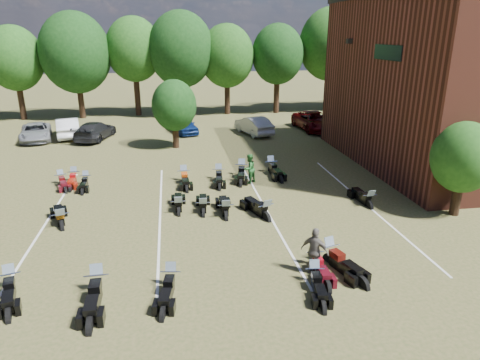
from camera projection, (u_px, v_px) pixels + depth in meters
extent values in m
plane|color=brown|center=(234.00, 241.00, 17.38)|extent=(160.00, 160.00, 0.00)
imported|color=silver|center=(68.00, 127.00, 34.45)|extent=(2.68, 5.01, 1.57)
imported|color=gray|center=(36.00, 132.00, 33.42)|extent=(3.16, 5.11, 1.32)
imported|color=black|center=(95.00, 131.00, 33.72)|extent=(3.11, 5.18, 1.40)
imported|color=navy|center=(184.00, 125.00, 35.90)|extent=(2.62, 4.32, 1.38)
imported|color=#9D9D99|center=(254.00, 125.00, 35.46)|extent=(2.77, 4.75, 1.48)
imported|color=#4F0407|center=(314.00, 121.00, 37.00)|extent=(2.95, 5.72, 1.54)
imported|color=#3E3F44|center=(332.00, 120.00, 37.71)|extent=(2.78, 5.27, 1.46)
imported|color=#286D2D|center=(249.00, 169.00, 23.82)|extent=(1.03, 1.01, 1.67)
imported|color=#615A53|center=(315.00, 251.00, 14.74)|extent=(1.04, 0.97, 1.72)
cube|color=black|center=(349.00, 41.00, 27.55)|extent=(0.30, 0.40, 0.30)
cube|color=black|center=(388.00, 52.00, 23.06)|extent=(0.06, 3.00, 0.80)
cylinder|color=black|center=(27.00, 98.00, 41.35)|extent=(0.58, 0.58, 4.08)
ellipsoid|color=#1E4C19|center=(19.00, 52.00, 39.95)|extent=(6.00, 6.00, 6.90)
cylinder|color=black|center=(80.00, 97.00, 42.11)|extent=(0.57, 0.58, 4.08)
ellipsoid|color=#1E4C19|center=(75.00, 51.00, 40.71)|extent=(6.00, 6.00, 6.90)
cylinder|color=black|center=(132.00, 96.00, 42.87)|extent=(0.57, 0.58, 4.08)
ellipsoid|color=#1E4C19|center=(129.00, 51.00, 41.47)|extent=(6.00, 6.00, 6.90)
cylinder|color=black|center=(182.00, 95.00, 43.62)|extent=(0.58, 0.58, 4.08)
ellipsoid|color=#1E4C19|center=(181.00, 51.00, 42.23)|extent=(6.00, 6.00, 6.90)
cylinder|color=black|center=(231.00, 94.00, 44.38)|extent=(0.57, 0.58, 4.08)
ellipsoid|color=#1E4C19|center=(231.00, 50.00, 42.99)|extent=(6.00, 6.00, 6.90)
cylinder|color=black|center=(278.00, 93.00, 45.14)|extent=(0.57, 0.58, 4.08)
ellipsoid|color=#1E4C19|center=(279.00, 50.00, 43.74)|extent=(6.00, 6.00, 6.90)
cylinder|color=black|center=(323.00, 92.00, 45.90)|extent=(0.57, 0.58, 4.08)
ellipsoid|color=#1E4C19|center=(326.00, 50.00, 44.50)|extent=(6.00, 6.00, 6.90)
cylinder|color=black|center=(367.00, 91.00, 46.66)|extent=(0.58, 0.58, 4.08)
ellipsoid|color=#1E4C19|center=(371.00, 50.00, 45.26)|extent=(6.00, 6.00, 6.90)
cylinder|color=black|center=(409.00, 90.00, 47.41)|extent=(0.58, 0.58, 4.08)
ellipsoid|color=#1E4C19|center=(414.00, 49.00, 46.02)|extent=(6.00, 6.00, 6.90)
cylinder|color=black|center=(456.00, 197.00, 19.62)|extent=(0.24, 0.24, 1.71)
sphere|color=#1E4C19|center=(463.00, 157.00, 19.00)|extent=(2.80, 2.80, 2.80)
cylinder|color=black|center=(176.00, 135.00, 31.23)|extent=(0.24, 0.24, 1.90)
sphere|color=#1E4C19|center=(174.00, 105.00, 30.53)|extent=(3.20, 3.20, 3.20)
cube|color=silver|center=(46.00, 223.00, 18.96)|extent=(0.10, 14.00, 0.01)
cube|color=silver|center=(160.00, 216.00, 19.72)|extent=(0.10, 14.00, 0.01)
cube|color=silver|center=(266.00, 209.00, 20.48)|extent=(0.10, 14.00, 0.01)
cube|color=silver|center=(364.00, 203.00, 21.23)|extent=(0.10, 14.00, 0.01)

